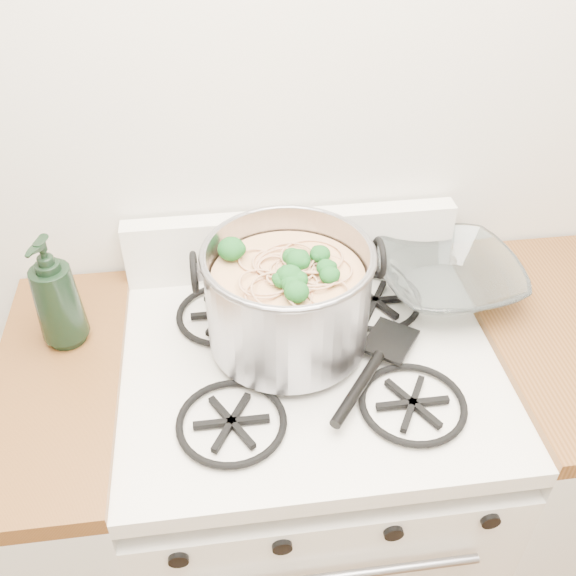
{
  "coord_description": "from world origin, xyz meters",
  "views": [
    {
      "loc": [
        -0.17,
        0.36,
        1.84
      ],
      "look_at": [
        -0.04,
        1.31,
        1.05
      ],
      "focal_mm": 40.0,
      "sensor_mm": 36.0,
      "label": 1
    }
  ],
  "objects_px": {
    "stock_pot": "(288,298)",
    "spatula": "(390,338)",
    "gas_range": "(307,491)",
    "glass_bowl": "(446,285)",
    "bottle": "(55,292)"
  },
  "relations": [
    {
      "from": "gas_range",
      "to": "bottle",
      "type": "relative_size",
      "value": 3.72
    },
    {
      "from": "spatula",
      "to": "glass_bowl",
      "type": "bearing_deg",
      "value": 78.95
    },
    {
      "from": "gas_range",
      "to": "stock_pot",
      "type": "height_order",
      "value": "stock_pot"
    },
    {
      "from": "gas_range",
      "to": "glass_bowl",
      "type": "relative_size",
      "value": 7.38
    },
    {
      "from": "gas_range",
      "to": "glass_bowl",
      "type": "height_order",
      "value": "glass_bowl"
    },
    {
      "from": "gas_range",
      "to": "bottle",
      "type": "xyz_separation_m",
      "value": [
        -0.49,
        0.11,
        0.61
      ]
    },
    {
      "from": "spatula",
      "to": "bottle",
      "type": "xyz_separation_m",
      "value": [
        -0.66,
        0.1,
        0.11
      ]
    },
    {
      "from": "stock_pot",
      "to": "spatula",
      "type": "bearing_deg",
      "value": -12.19
    },
    {
      "from": "stock_pot",
      "to": "gas_range",
      "type": "bearing_deg",
      "value": -53.06
    },
    {
      "from": "gas_range",
      "to": "glass_bowl",
      "type": "xyz_separation_m",
      "value": [
        0.33,
        0.16,
        0.5
      ]
    },
    {
      "from": "stock_pot",
      "to": "bottle",
      "type": "relative_size",
      "value": 1.46
    },
    {
      "from": "glass_bowl",
      "to": "stock_pot",
      "type": "bearing_deg",
      "value": -164.25
    },
    {
      "from": "spatula",
      "to": "gas_range",
      "type": "bearing_deg",
      "value": -139.91
    },
    {
      "from": "bottle",
      "to": "glass_bowl",
      "type": "bearing_deg",
      "value": 21.61
    },
    {
      "from": "gas_range",
      "to": "spatula",
      "type": "height_order",
      "value": "spatula"
    }
  ]
}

